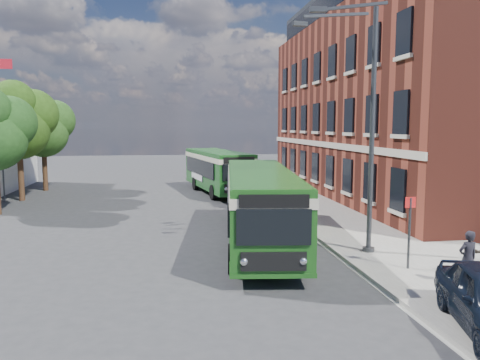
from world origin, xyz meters
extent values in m
plane|color=#2C2C2F|center=(0.00, 0.00, 0.00)|extent=(120.00, 120.00, 0.00)
cube|color=gray|center=(7.00, 8.00, 0.07)|extent=(6.00, 48.00, 0.15)
cube|color=beige|center=(3.95, 8.00, 0.01)|extent=(0.12, 48.00, 0.01)
cube|color=maroon|center=(14.00, 12.00, 6.00)|extent=(12.00, 26.00, 12.00)
cube|color=beige|center=(7.96, 12.00, 3.60)|extent=(0.12, 26.00, 0.35)
cube|color=black|center=(14.00, 12.00, 13.10)|extent=(10.80, 24.80, 2.20)
cylinder|color=#36383B|center=(-12.50, 13.00, 4.50)|extent=(0.10, 0.10, 9.00)
cube|color=red|center=(-12.05, 13.00, 8.60)|extent=(0.90, 0.02, 0.60)
cylinder|color=#36383B|center=(5.20, -2.00, 0.15)|extent=(0.44, 0.44, 0.30)
cylinder|color=#36383B|center=(5.20, -2.00, 4.50)|extent=(0.18, 0.18, 9.00)
cube|color=#36383B|center=(3.96, -2.60, 8.80)|extent=(2.58, 0.46, 0.37)
cube|color=#36383B|center=(3.96, -1.40, 8.80)|extent=(2.58, 0.46, 0.37)
cube|color=#36383B|center=(2.73, -3.08, 8.55)|extent=(0.55, 0.22, 0.16)
cube|color=#36383B|center=(2.73, -0.92, 8.55)|extent=(0.55, 0.22, 0.16)
cylinder|color=#36383B|center=(5.60, -4.20, 1.25)|extent=(0.08, 0.08, 2.50)
cube|color=red|center=(5.60, -4.20, 2.35)|extent=(0.35, 0.04, 0.35)
cube|color=#1A4D16|center=(1.53, 0.45, 1.77)|extent=(3.92, 11.95, 2.45)
cube|color=#1A4D16|center=(1.53, 0.45, 0.50)|extent=(3.97, 12.00, 0.14)
cube|color=black|center=(0.30, 0.90, 1.90)|extent=(1.30, 9.87, 1.10)
cube|color=black|center=(2.84, 0.59, 1.90)|extent=(1.30, 9.87, 1.10)
cube|color=beige|center=(1.53, 0.45, 2.60)|extent=(3.99, 12.02, 0.32)
cube|color=#1A4D16|center=(1.53, 0.45, 2.96)|extent=(3.81, 11.84, 0.12)
cube|color=black|center=(0.80, -5.40, 1.95)|extent=(2.14, 0.34, 1.05)
cube|color=black|center=(0.80, -5.41, 2.70)|extent=(1.99, 0.33, 0.38)
cube|color=black|center=(0.80, -5.41, 0.95)|extent=(1.90, 0.31, 0.55)
sphere|color=silver|center=(-0.04, -5.29, 0.95)|extent=(0.26, 0.26, 0.26)
sphere|color=silver|center=(1.65, -5.50, 0.95)|extent=(0.26, 0.26, 0.26)
cube|color=black|center=(2.25, 6.30, 2.00)|extent=(1.99, 0.33, 0.90)
cube|color=white|center=(0.37, 1.60, 1.15)|extent=(0.43, 3.18, 0.45)
cylinder|color=black|center=(-0.13, -3.44, 0.50)|extent=(0.40, 1.03, 1.00)
cylinder|color=black|center=(2.19, -3.73, 0.50)|extent=(0.40, 1.03, 1.00)
cylinder|color=black|center=(0.75, 3.64, 0.50)|extent=(0.40, 1.03, 1.00)
cylinder|color=black|center=(3.07, 3.35, 0.50)|extent=(0.40, 1.03, 1.00)
cube|color=#19541C|center=(1.28, 15.11, 1.77)|extent=(4.17, 9.91, 2.45)
cube|color=#19541C|center=(1.28, 15.11, 0.50)|extent=(4.21, 9.96, 0.14)
cube|color=black|center=(-0.03, 15.18, 1.90)|extent=(1.47, 7.71, 1.10)
cube|color=black|center=(2.49, 15.63, 1.90)|extent=(1.47, 7.71, 1.10)
cube|color=beige|center=(1.28, 15.11, 2.60)|extent=(4.24, 9.98, 0.32)
cube|color=#19541C|center=(1.28, 15.11, 2.96)|extent=(4.05, 9.80, 0.12)
cube|color=black|center=(2.14, 10.35, 1.95)|extent=(2.13, 0.46, 1.05)
cube|color=black|center=(2.14, 10.34, 2.70)|extent=(1.98, 0.43, 0.38)
cube|color=black|center=(2.14, 10.34, 0.95)|extent=(1.88, 0.42, 0.55)
sphere|color=silver|center=(1.30, 10.21, 0.95)|extent=(0.26, 0.26, 0.26)
sphere|color=silver|center=(2.98, 10.51, 0.95)|extent=(0.26, 0.26, 0.26)
cube|color=black|center=(0.42, 19.87, 2.00)|extent=(1.98, 0.43, 0.90)
cube|color=white|center=(-0.16, 15.87, 1.15)|extent=(0.61, 3.16, 0.45)
cylinder|color=black|center=(0.67, 11.94, 0.50)|extent=(0.45, 1.03, 1.00)
cylinder|color=black|center=(2.97, 12.36, 0.50)|extent=(0.45, 1.03, 1.00)
cylinder|color=black|center=(-0.23, 16.88, 0.50)|extent=(0.45, 1.03, 1.00)
cylinder|color=black|center=(2.08, 17.30, 0.50)|extent=(0.45, 1.03, 1.00)
imported|color=black|center=(6.48, -6.00, 0.97)|extent=(0.64, 0.45, 1.64)
sphere|color=#1C3E15|center=(-10.77, 9.22, 5.00)|extent=(2.93, 2.93, 2.93)
cylinder|color=#392515|center=(-11.62, 13.58, 1.63)|extent=(0.36, 0.36, 3.26)
sphere|color=#244311|center=(-11.62, 13.58, 4.60)|extent=(3.86, 3.86, 3.86)
sphere|color=#244311|center=(-10.88, 14.17, 5.56)|extent=(3.26, 3.26, 3.26)
sphere|color=#244311|center=(-12.29, 13.06, 5.19)|extent=(2.97, 2.97, 2.97)
sphere|color=#244311|center=(-11.62, 12.84, 6.31)|extent=(2.67, 2.67, 2.67)
cylinder|color=#392515|center=(-11.30, 18.21, 1.53)|extent=(0.36, 0.36, 3.06)
sphere|color=#224517|center=(-11.30, 18.21, 4.31)|extent=(3.61, 3.61, 3.61)
sphere|color=#224517|center=(-10.61, 18.76, 5.21)|extent=(3.06, 3.06, 3.06)
sphere|color=#224517|center=(-11.93, 17.72, 4.87)|extent=(2.78, 2.78, 2.78)
sphere|color=#224517|center=(-11.30, 17.51, 5.91)|extent=(2.50, 2.50, 2.50)
camera|label=1|loc=(-2.09, -18.16, 4.82)|focal=35.00mm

